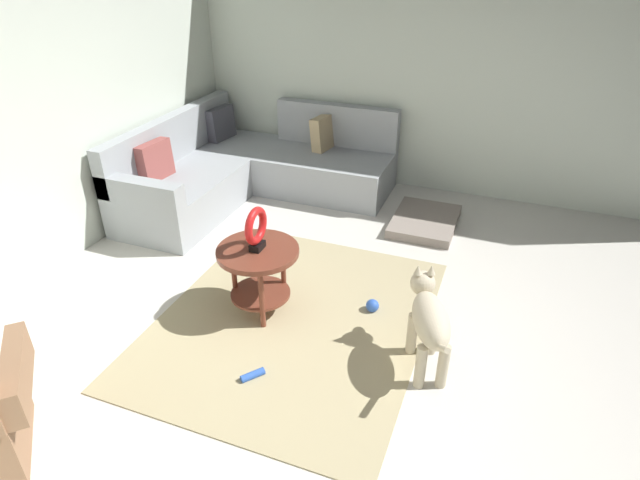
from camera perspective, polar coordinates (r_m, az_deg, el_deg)
The scene contains 10 objects.
ground_plane at distance 3.76m, azimuth 6.24°, elevation -12.85°, with size 6.00×6.00×0.10m, color silver.
wall_right at distance 5.79m, azimuth 15.26°, elevation 17.58°, with size 0.12×6.00×2.70m, color silver.
area_rug at distance 4.01m, azimuth -2.90°, elevation -8.53°, with size 2.30×1.90×0.01m, color tan.
sectional_couch at distance 5.81m, azimuth -7.67°, elevation 7.42°, with size 2.20×2.25×0.88m.
side_table at distance 3.90m, azimuth -6.62°, elevation -2.51°, with size 0.60×0.60×0.54m.
torus_sculpture at distance 3.75m, azimuth -6.88°, elevation 1.29°, with size 0.28×0.08×0.33m.
dog_bed_mat at distance 5.33m, azimuth 11.19°, elevation 1.98°, with size 0.80×0.60×0.09m, color gray.
dog at distance 3.48m, azimuth 11.62°, elevation -8.29°, with size 0.80×0.40×0.63m.
dog_toy_ball at distance 4.08m, azimuth 5.65°, elevation -7.03°, with size 0.10×0.10×0.10m, color blue.
dog_toy_rope at distance 3.57m, azimuth -7.24°, elevation -14.20°, with size 0.05×0.05×0.16m, color blue.
Camera 1 is at (-2.70, -0.61, 2.50)m, focal length 29.79 mm.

